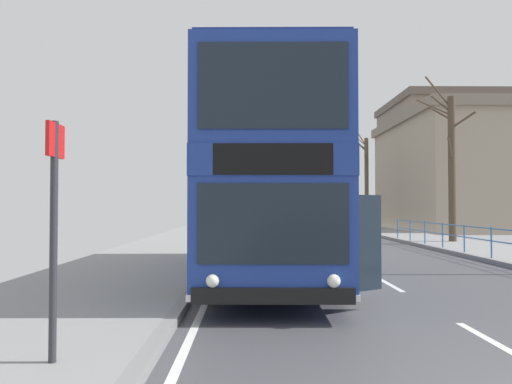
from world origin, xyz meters
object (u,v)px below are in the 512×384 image
bare_tree_far_00 (366,178)px  bare_tree_far_01 (451,164)px  background_building_01 (450,162)px  bus_stop_sign_near (54,212)px  background_building_00 (483,172)px  double_decker_bus_main (268,182)px

bare_tree_far_00 → bare_tree_far_01: bearing=-87.9°
bare_tree_far_01 → background_building_01: bearing=68.6°
bus_stop_sign_near → background_building_00: size_ratio=0.16×
bare_tree_far_00 → bare_tree_far_01: bare_tree_far_01 is taller
bus_stop_sign_near → double_decker_bus_main: bearing=70.5°
bare_tree_far_00 → bare_tree_far_01: 14.97m
background_building_00 → background_building_01: size_ratio=1.22×
bus_stop_sign_near → bare_tree_far_01: (11.43, 18.19, 2.02)m
double_decker_bus_main → bare_tree_far_01: bare_tree_far_01 is taller
bare_tree_far_00 → background_building_01: size_ratio=0.59×
bare_tree_far_00 → background_building_01: (11.36, 12.53, 2.33)m
double_decker_bus_main → bare_tree_far_00: bare_tree_far_00 is taller
bare_tree_far_01 → background_building_00: 17.07m
bare_tree_far_01 → background_building_01: size_ratio=0.61×
bus_stop_sign_near → bare_tree_far_00: (10.87, 33.15, 2.16)m
bare_tree_far_00 → background_building_00: (8.90, -0.07, 0.46)m
background_building_01 → double_decker_bus_main: bearing=-117.1°
double_decker_bus_main → bus_stop_sign_near: (-2.52, -7.12, -0.64)m
double_decker_bus_main → bus_stop_sign_near: size_ratio=4.06×
bare_tree_far_01 → background_building_01: 29.64m
bus_stop_sign_near → background_building_00: background_building_00 is taller
double_decker_bus_main → background_building_00: (17.26, 25.95, 1.98)m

